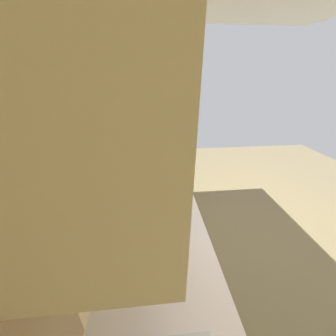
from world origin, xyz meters
TOP-DOWN VIEW (x-y plane):
  - ground_plane at (0.00, 0.00)m, footprint 6.55×6.55m
  - wall_back at (0.00, 1.56)m, footprint 4.21×0.12m
  - counter_run at (-0.42, 1.19)m, footprint 3.25×0.66m
  - upper_cabinets at (-0.42, 1.33)m, footprint 2.09×0.35m
  - oven_range at (1.54, 1.18)m, footprint 0.68×0.66m
  - microwave at (-0.54, 1.20)m, footprint 0.45×0.36m
  - bowl at (0.61, 1.06)m, footprint 0.18×0.18m
  - kettle at (0.32, 1.06)m, footprint 0.17×0.12m

SIDE VIEW (x-z plane):
  - ground_plane at x=0.00m, z-range 0.00..0.00m
  - counter_run at x=-0.42m, z-range 0.00..0.93m
  - oven_range at x=1.54m, z-range -0.07..1.03m
  - bowl at x=0.61m, z-range 0.93..0.98m
  - kettle at x=0.32m, z-range 0.91..1.07m
  - microwave at x=-0.54m, z-range 0.93..1.21m
  - wall_back at x=0.00m, z-range 0.00..2.62m
  - upper_cabinets at x=-0.42m, z-range 1.51..2.15m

